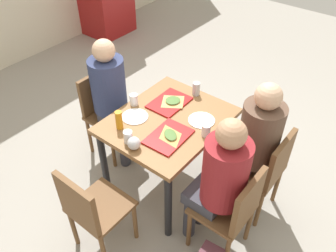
# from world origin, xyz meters

# --- Properties ---
(ground_plane) EXTENTS (10.00, 10.00, 0.02)m
(ground_plane) POSITION_xyz_m (0.00, 0.00, -0.01)
(ground_plane) COLOR #9E998E
(main_table) EXTENTS (1.01, 0.83, 0.78)m
(main_table) POSITION_xyz_m (0.00, 0.00, 0.66)
(main_table) COLOR olive
(main_table) RESTS_ON ground_plane
(chair_near_left) EXTENTS (0.40, 0.40, 0.86)m
(chair_near_left) POSITION_xyz_m (-0.25, -0.80, 0.50)
(chair_near_left) COLOR brown
(chair_near_left) RESTS_ON ground_plane
(chair_near_right) EXTENTS (0.40, 0.40, 0.86)m
(chair_near_right) POSITION_xyz_m (0.25, -0.80, 0.50)
(chair_near_right) COLOR brown
(chair_near_right) RESTS_ON ground_plane
(chair_far_side) EXTENTS (0.40, 0.40, 0.86)m
(chair_far_side) POSITION_xyz_m (0.00, 0.80, 0.50)
(chair_far_side) COLOR brown
(chair_far_side) RESTS_ON ground_plane
(chair_left_end) EXTENTS (0.40, 0.40, 0.86)m
(chair_left_end) POSITION_xyz_m (-0.89, 0.00, 0.50)
(chair_left_end) COLOR brown
(chair_left_end) RESTS_ON ground_plane
(person_in_red) EXTENTS (0.32, 0.42, 1.27)m
(person_in_red) POSITION_xyz_m (-0.25, -0.66, 0.75)
(person_in_red) COLOR #383842
(person_in_red) RESTS_ON ground_plane
(person_in_brown_jacket) EXTENTS (0.32, 0.42, 1.27)m
(person_in_brown_jacket) POSITION_xyz_m (0.25, -0.66, 0.75)
(person_in_brown_jacket) COLOR #383842
(person_in_brown_jacket) RESTS_ON ground_plane
(person_far_side) EXTENTS (0.32, 0.42, 1.27)m
(person_far_side) POSITION_xyz_m (-0.00, 0.66, 0.75)
(person_far_side) COLOR #383842
(person_far_side) RESTS_ON ground_plane
(tray_red_near) EXTENTS (0.37, 0.28, 0.02)m
(tray_red_near) POSITION_xyz_m (-0.18, -0.15, 0.78)
(tray_red_near) COLOR #B21414
(tray_red_near) RESTS_ON main_table
(tray_red_far) EXTENTS (0.36, 0.27, 0.02)m
(tray_red_far) POSITION_xyz_m (0.18, 0.12, 0.78)
(tray_red_far) COLOR #B21414
(tray_red_far) RESTS_ON main_table
(paper_plate_center) EXTENTS (0.22, 0.22, 0.01)m
(paper_plate_center) POSITION_xyz_m (-0.15, 0.23, 0.78)
(paper_plate_center) COLOR white
(paper_plate_center) RESTS_ON main_table
(paper_plate_near_edge) EXTENTS (0.22, 0.22, 0.01)m
(paper_plate_near_edge) POSITION_xyz_m (0.15, -0.23, 0.78)
(paper_plate_near_edge) COLOR white
(paper_plate_near_edge) RESTS_ON main_table
(pizza_slice_a) EXTENTS (0.22, 0.24, 0.02)m
(pizza_slice_a) POSITION_xyz_m (-0.17, -0.16, 0.80)
(pizza_slice_a) COLOR tan
(pizza_slice_a) RESTS_ON tray_red_near
(pizza_slice_b) EXTENTS (0.22, 0.21, 0.02)m
(pizza_slice_b) POSITION_xyz_m (0.20, 0.10, 0.80)
(pizza_slice_b) COLOR #DBAD60
(pizza_slice_b) RESTS_ON tray_red_far
(plastic_cup_a) EXTENTS (0.07, 0.07, 0.10)m
(plastic_cup_a) POSITION_xyz_m (-0.03, 0.35, 0.83)
(plastic_cup_a) COLOR white
(plastic_cup_a) RESTS_ON main_table
(plastic_cup_b) EXTENTS (0.07, 0.07, 0.10)m
(plastic_cup_b) POSITION_xyz_m (0.03, -0.35, 0.83)
(plastic_cup_b) COLOR white
(plastic_cup_b) RESTS_ON main_table
(plastic_cup_c) EXTENTS (0.07, 0.07, 0.10)m
(plastic_cup_c) POSITION_xyz_m (-0.40, 0.06, 0.83)
(plastic_cup_c) COLOR white
(plastic_cup_c) RESTS_ON main_table
(soda_can) EXTENTS (0.07, 0.07, 0.12)m
(soda_can) POSITION_xyz_m (0.43, 0.02, 0.84)
(soda_can) COLOR #B7BCC6
(soda_can) RESTS_ON main_table
(condiment_bottle) EXTENTS (0.06, 0.06, 0.16)m
(condiment_bottle) POSITION_xyz_m (-0.33, 0.23, 0.86)
(condiment_bottle) COLOR orange
(condiment_bottle) RESTS_ON main_table
(foil_bundle) EXTENTS (0.10, 0.10, 0.10)m
(foil_bundle) POSITION_xyz_m (-0.43, -0.02, 0.83)
(foil_bundle) COLOR silver
(foil_bundle) RESTS_ON main_table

